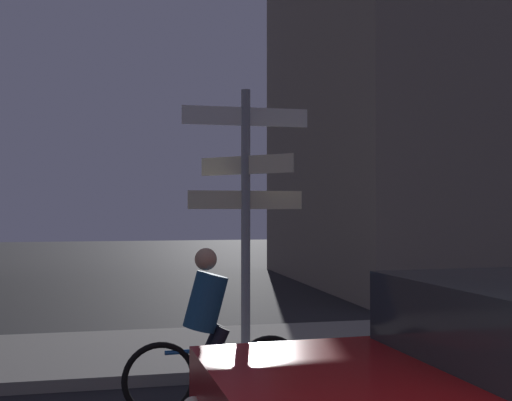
{
  "coord_description": "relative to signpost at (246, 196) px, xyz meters",
  "views": [
    {
      "loc": [
        -1.21,
        -1.06,
        1.98
      ],
      "look_at": [
        0.45,
        6.52,
        2.11
      ],
      "focal_mm": 43.12,
      "sensor_mm": 36.0,
      "label": 1
    }
  ],
  "objects": [
    {
      "name": "sidewalk_kerb",
      "position": [
        -0.37,
        0.5,
        -2.1
      ],
      "size": [
        40.0,
        2.7,
        0.14
      ],
      "primitive_type": "cube",
      "color": "gray",
      "rests_on": "ground_plane"
    },
    {
      "name": "signpost",
      "position": [
        0.0,
        0.0,
        0.0
      ],
      "size": [
        1.67,
        1.03,
        3.42
      ],
      "color": "gray",
      "rests_on": "sidewalk_kerb"
    },
    {
      "name": "cyclist",
      "position": [
        -0.72,
        -1.85,
        -1.43
      ],
      "size": [
        1.82,
        0.35,
        1.61
      ],
      "color": "black",
      "rests_on": "ground_plane"
    }
  ]
}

